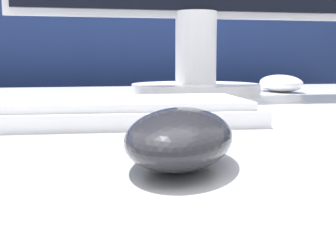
# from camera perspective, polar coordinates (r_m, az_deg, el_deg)

# --- Properties ---
(partition_panel) EXTENTS (5.00, 0.03, 1.05)m
(partition_panel) POSITION_cam_1_polar(r_m,az_deg,el_deg) (1.28, -10.84, -4.09)
(partition_panel) COLOR navy
(partition_panel) RESTS_ON ground_plane
(computer_mouse_near) EXTENTS (0.10, 0.14, 0.03)m
(computer_mouse_near) POSITION_cam_1_polar(r_m,az_deg,el_deg) (0.28, 1.45, -1.36)
(computer_mouse_near) COLOR #232328
(computer_mouse_near) RESTS_ON desk
(keyboard) EXTENTS (0.38, 0.15, 0.02)m
(keyboard) POSITION_cam_1_polar(r_m,az_deg,el_deg) (0.48, -11.59, 1.71)
(keyboard) COLOR white
(keyboard) RESTS_ON desk
(computer_mouse_far) EXTENTS (0.08, 0.13, 0.03)m
(computer_mouse_far) POSITION_cam_1_polar(r_m,az_deg,el_deg) (0.95, 13.57, 5.08)
(computer_mouse_far) COLOR white
(computer_mouse_far) RESTS_ON desk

